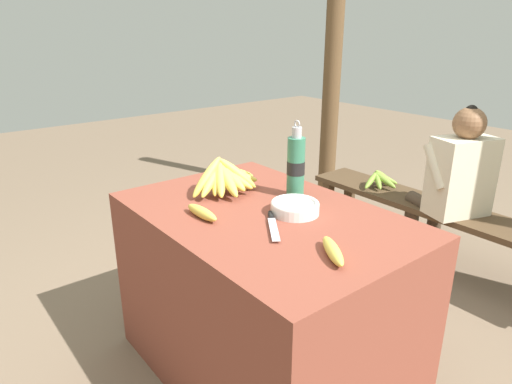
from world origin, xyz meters
name	(u,v)px	position (x,y,z in m)	size (l,w,h in m)	color
ground_plane	(264,369)	(0.00, 0.00, 0.00)	(12.00, 12.00, 0.00)	#75604C
market_counter	(264,296)	(0.00, 0.00, 0.38)	(1.18, 0.79, 0.76)	brown
banana_bunch_ripe	(226,177)	(-0.27, 0.00, 0.84)	(0.21, 0.36, 0.17)	#4C381E
serving_bowl	(295,207)	(0.08, 0.09, 0.79)	(0.19, 0.19, 0.05)	white
water_bottle	(296,166)	(-0.06, 0.22, 0.89)	(0.08, 0.08, 0.33)	#337556
loose_banana_front	(202,212)	(-0.11, -0.22, 0.78)	(0.19, 0.05, 0.04)	#E0C64C
loose_banana_side	(333,251)	(0.41, -0.06, 0.78)	(0.19, 0.14, 0.04)	#E0C64C
knife	(272,222)	(0.11, -0.05, 0.77)	(0.21, 0.16, 0.02)	#BCBCC1
wooden_bench	(441,216)	(-0.03, 1.42, 0.35)	(1.83, 0.32, 0.41)	#4C3823
seated_vendor	(454,181)	(0.02, 1.41, 0.60)	(0.47, 0.43, 1.05)	#473828
banana_bunch_green	(380,179)	(-0.50, 1.42, 0.47)	(0.20, 0.29, 0.12)	#4C381E
support_post_near	(333,60)	(-1.37, 1.85, 1.18)	(0.14, 0.14, 2.37)	brown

